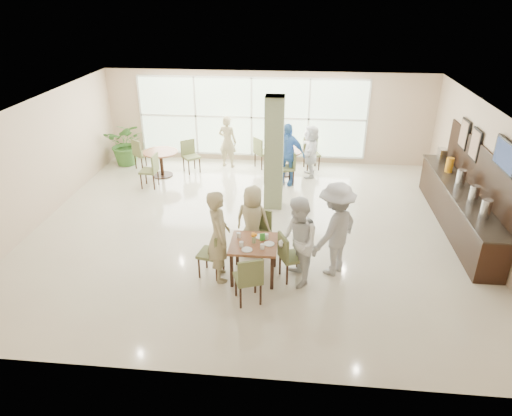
# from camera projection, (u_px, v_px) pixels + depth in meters

# --- Properties ---
(ground) EXTENTS (10.00, 10.00, 0.00)m
(ground) POSITION_uv_depth(u_px,v_px,m) (253.00, 227.00, 10.62)
(ground) COLOR beige
(ground) RESTS_ON ground
(room_shell) EXTENTS (10.00, 10.00, 10.00)m
(room_shell) POSITION_uv_depth(u_px,v_px,m) (252.00, 158.00, 9.87)
(room_shell) COLOR white
(room_shell) RESTS_ON ground
(window_bank) EXTENTS (7.00, 0.04, 7.00)m
(window_bank) POSITION_uv_depth(u_px,v_px,m) (252.00, 117.00, 14.03)
(window_bank) COLOR silver
(window_bank) RESTS_ON ground
(column) EXTENTS (0.45, 0.45, 2.80)m
(column) POSITION_uv_depth(u_px,v_px,m) (274.00, 154.00, 11.04)
(column) COLOR #5B6A49
(column) RESTS_ON ground
(main_table) EXTENTS (0.88, 0.88, 0.75)m
(main_table) POSITION_uv_depth(u_px,v_px,m) (254.00, 247.00, 8.56)
(main_table) COLOR brown
(main_table) RESTS_ON ground
(round_table_left) EXTENTS (1.01, 1.01, 0.75)m
(round_table_left) POSITION_uv_depth(u_px,v_px,m) (161.00, 158.00, 13.25)
(round_table_left) COLOR brown
(round_table_left) RESTS_ON ground
(round_table_right) EXTENTS (1.08, 1.08, 0.75)m
(round_table_right) POSITION_uv_depth(u_px,v_px,m) (285.00, 156.00, 13.38)
(round_table_right) COLOR brown
(round_table_right) RESTS_ON ground
(chairs_main_table) EXTENTS (2.12, 2.15, 0.95)m
(chairs_main_table) POSITION_uv_depth(u_px,v_px,m) (252.00, 255.00, 8.66)
(chairs_main_table) COLOR #576235
(chairs_main_table) RESTS_ON ground
(chairs_table_left) EXTENTS (2.14, 1.89, 0.95)m
(chairs_table_left) POSITION_uv_depth(u_px,v_px,m) (161.00, 160.00, 13.29)
(chairs_table_left) COLOR #576235
(chairs_table_left) RESTS_ON ground
(chairs_table_right) EXTENTS (2.08, 1.86, 0.95)m
(chairs_table_right) POSITION_uv_depth(u_px,v_px,m) (287.00, 158.00, 13.47)
(chairs_table_right) COLOR #576235
(chairs_table_right) RESTS_ON ground
(tabletop_clutter) EXTENTS (0.74, 0.70, 0.21)m
(tabletop_clutter) POSITION_uv_depth(u_px,v_px,m) (255.00, 240.00, 8.48)
(tabletop_clutter) COLOR white
(tabletop_clutter) RESTS_ON main_table
(buffet_counter) EXTENTS (0.64, 4.70, 1.95)m
(buffet_counter) POSITION_uv_depth(u_px,v_px,m) (459.00, 205.00, 10.41)
(buffet_counter) COLOR black
(buffet_counter) RESTS_ON ground
(wall_tv) EXTENTS (0.06, 1.00, 0.58)m
(wall_tv) POSITION_uv_depth(u_px,v_px,m) (506.00, 156.00, 8.70)
(wall_tv) COLOR black
(wall_tv) RESTS_ON ground
(framed_art_a) EXTENTS (0.05, 0.55, 0.70)m
(framed_art_a) POSITION_uv_depth(u_px,v_px,m) (475.00, 144.00, 10.26)
(framed_art_a) COLOR black
(framed_art_a) RESTS_ON ground
(framed_art_b) EXTENTS (0.05, 0.55, 0.70)m
(framed_art_b) POSITION_uv_depth(u_px,v_px,m) (464.00, 134.00, 10.97)
(framed_art_b) COLOR black
(framed_art_b) RESTS_ON ground
(potted_plant) EXTENTS (1.31, 1.31, 1.36)m
(potted_plant) POSITION_uv_depth(u_px,v_px,m) (127.00, 143.00, 14.06)
(potted_plant) COLOR #3D712D
(potted_plant) RESTS_ON ground
(teen_left) EXTENTS (0.63, 0.77, 1.81)m
(teen_left) POSITION_uv_depth(u_px,v_px,m) (219.00, 236.00, 8.42)
(teen_left) COLOR tan
(teen_left) RESTS_ON ground
(teen_far) EXTENTS (0.82, 0.58, 1.51)m
(teen_far) POSITION_uv_depth(u_px,v_px,m) (253.00, 221.00, 9.29)
(teen_far) COLOR tan
(teen_far) RESTS_ON ground
(teen_right) EXTENTS (0.89, 1.01, 1.74)m
(teen_right) POSITION_uv_depth(u_px,v_px,m) (298.00, 242.00, 8.29)
(teen_right) COLOR white
(teen_right) RESTS_ON ground
(teen_standing) EXTENTS (1.29, 1.39, 1.88)m
(teen_standing) POSITION_uv_depth(u_px,v_px,m) (335.00, 229.00, 8.59)
(teen_standing) COLOR #A2A3A5
(teen_standing) RESTS_ON ground
(adult_a) EXTENTS (1.13, 0.82, 1.74)m
(adult_a) POSITION_uv_depth(u_px,v_px,m) (287.00, 154.00, 12.58)
(adult_a) COLOR #4581CF
(adult_a) RESTS_ON ground
(adult_b) EXTENTS (0.63, 1.42, 1.52)m
(adult_b) POSITION_uv_depth(u_px,v_px,m) (311.00, 151.00, 13.15)
(adult_b) COLOR white
(adult_b) RESTS_ON ground
(adult_standing) EXTENTS (0.66, 0.52, 1.59)m
(adult_standing) POSITION_uv_depth(u_px,v_px,m) (227.00, 142.00, 13.82)
(adult_standing) COLOR tan
(adult_standing) RESTS_ON ground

